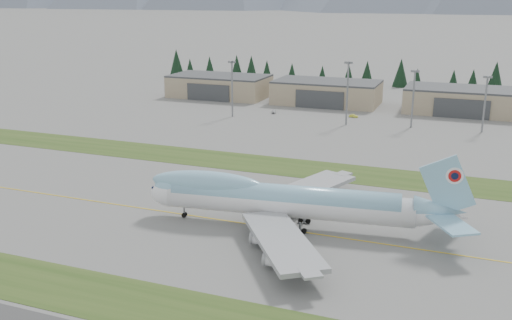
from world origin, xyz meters
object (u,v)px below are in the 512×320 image
at_px(hangar_center, 327,92).
at_px(service_vehicle_a, 274,113).
at_px(boeing_747_freighter, 284,200).
at_px(service_vehicle_b, 353,117).
at_px(hangar_left, 219,86).
at_px(hangar_right, 463,100).

height_order(hangar_center, service_vehicle_a, hangar_center).
relative_size(boeing_747_freighter, hangar_center, 1.47).
height_order(service_vehicle_a, service_vehicle_b, service_vehicle_a).
bearing_deg(boeing_747_freighter, service_vehicle_b, 87.48).
xyz_separation_m(hangar_center, service_vehicle_b, (18.33, -26.83, -5.39)).
bearing_deg(service_vehicle_b, boeing_747_freighter, -167.80).
height_order(boeing_747_freighter, hangar_center, boeing_747_freighter).
relative_size(hangar_center, service_vehicle_a, 12.03).
height_order(hangar_left, service_vehicle_b, hangar_left).
xyz_separation_m(hangar_right, service_vehicle_b, (-41.67, -26.83, -5.39)).
bearing_deg(service_vehicle_b, hangar_right, -49.59).
relative_size(hangar_left, hangar_center, 1.00).
bearing_deg(hangar_center, hangar_left, 180.00).
distance_m(boeing_747_freighter, service_vehicle_a, 125.88).
relative_size(hangar_left, service_vehicle_a, 12.03).
bearing_deg(service_vehicle_b, hangar_center, 41.98).
bearing_deg(hangar_center, boeing_747_freighter, -79.29).
xyz_separation_m(hangar_left, service_vehicle_b, (73.33, -26.83, -5.39)).
height_order(hangar_center, service_vehicle_b, hangar_center).
xyz_separation_m(hangar_left, hangar_right, (115.00, 0.00, 0.00)).
bearing_deg(hangar_center, service_vehicle_a, -117.20).
relative_size(boeing_747_freighter, service_vehicle_a, 17.74).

